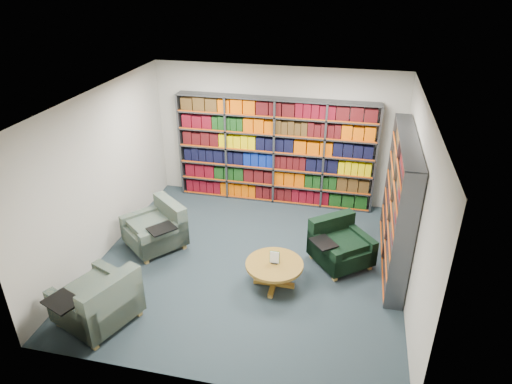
% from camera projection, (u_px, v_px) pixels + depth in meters
% --- Properties ---
extents(room_shell, '(5.02, 5.02, 2.82)m').
position_uv_depth(room_shell, '(248.00, 189.00, 7.09)').
color(room_shell, '#1F2A31').
rests_on(room_shell, ground).
extents(bookshelf_back, '(4.00, 0.28, 2.20)m').
position_uv_depth(bookshelf_back, '(275.00, 152.00, 9.26)').
color(bookshelf_back, '#47494F').
rests_on(bookshelf_back, ground).
extents(bookshelf_right, '(0.28, 2.50, 2.20)m').
position_uv_depth(bookshelf_right, '(399.00, 204.00, 7.29)').
color(bookshelf_right, '#47494F').
rests_on(bookshelf_right, ground).
extents(chair_teal_left, '(1.25, 1.25, 0.81)m').
position_uv_depth(chair_teal_left, '(159.00, 229.00, 8.07)').
color(chair_teal_left, '#032034').
rests_on(chair_teal_left, ground).
extents(chair_green_right, '(1.17, 1.17, 0.76)m').
position_uv_depth(chair_green_right, '(338.00, 246.00, 7.64)').
color(chair_green_right, black).
rests_on(chair_green_right, ground).
extents(chair_teal_front, '(1.21, 1.25, 0.85)m').
position_uv_depth(chair_teal_front, '(101.00, 304.00, 6.30)').
color(chair_teal_front, '#032034').
rests_on(chair_teal_front, ground).
extents(coffee_table, '(0.90, 0.90, 0.63)m').
position_uv_depth(coffee_table, '(274.00, 268.00, 7.04)').
color(coffee_table, olive).
rests_on(coffee_table, ground).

